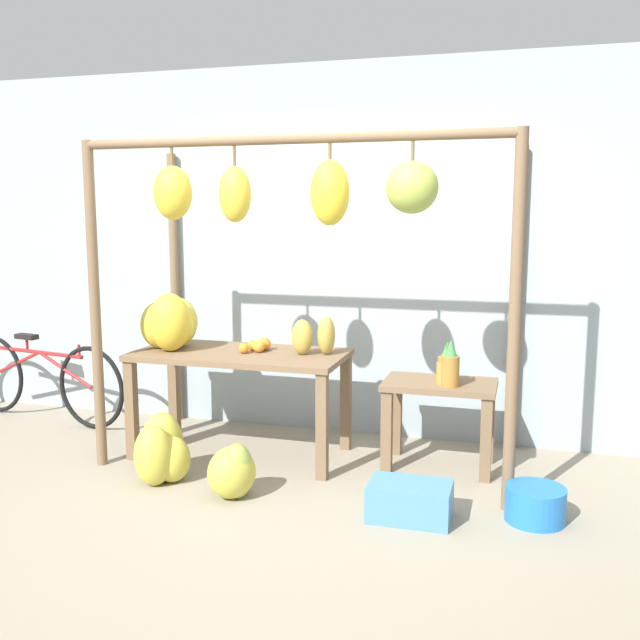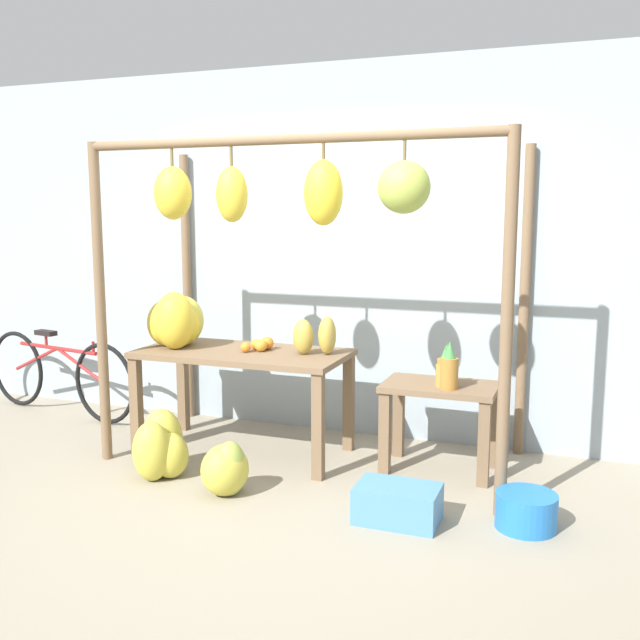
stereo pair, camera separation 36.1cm
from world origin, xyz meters
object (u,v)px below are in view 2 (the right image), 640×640
Objects in this scene: banana_pile_ground_left at (160,447)px; banana_pile_ground_right at (227,469)px; orange_pile at (260,345)px; parked_bicycle at (59,374)px; fruit_crate_white at (398,504)px; blue_bucket at (526,511)px; pineapple_cluster at (447,369)px; banana_pile_on_table at (177,322)px; papaya_pile at (315,336)px.

banana_pile_ground_left reaches higher than banana_pile_ground_right.
parked_bicycle is at bearing 172.27° from orange_pile.
orange_pile is 0.49× the size of fruit_crate_white.
banana_pile_ground_left is (-0.41, -0.66, -0.59)m from orange_pile.
orange_pile is 0.98m from banana_pile_ground_left.
blue_bucket is at bearing -13.05° from parked_bicycle.
banana_pile_ground_right is (0.15, -0.80, -0.62)m from orange_pile.
blue_bucket is 0.19× the size of parked_bicycle.
parked_bicycle is (-1.60, 0.93, 0.16)m from banana_pile_ground_left.
parked_bicycle is (-3.90, 0.90, 0.25)m from blue_bucket.
orange_pile is 0.73× the size of pineapple_cluster.
fruit_crate_white is at bearing -97.70° from pineapple_cluster.
banana_pile_on_table is 1.31m from banana_pile_ground_right.
banana_pile_ground_right is at bearing -79.60° from orange_pile.
banana_pile_on_table is 2.71m from blue_bucket.
orange_pile is 0.57× the size of banana_pile_ground_right.
fruit_crate_white is at bearing -33.26° from orange_pile.
banana_pile_on_table is 1.06× the size of banana_pile_ground_left.
banana_pile_on_table is at bearing -173.92° from orange_pile.
parked_bicycle is at bearing 149.81° from banana_pile_ground_left.
banana_pile_ground_right is at bearing -179.80° from fruit_crate_white.
parked_bicycle reaches higher than banana_pile_ground_left.
orange_pile is 0.13× the size of parked_bicycle.
banana_pile_ground_right is (-1.17, -0.81, -0.55)m from pineapple_cluster.
pineapple_cluster is 1.93m from banana_pile_ground_left.
parked_bicycle is 2.50m from papaya_pile.
parked_bicycle is at bearing 173.84° from papaya_pile.
banana_pile_on_table is 1.54m from parked_bicycle.
parked_bicycle is at bearing 175.46° from pineapple_cluster.
fruit_crate_white is at bearing -18.30° from parked_bicycle.
banana_pile_ground_left is at bearing 175.28° from fruit_crate_white.
papaya_pile is (0.83, 0.67, 0.68)m from banana_pile_ground_left.
papaya_pile is (-1.47, 0.64, 0.77)m from blue_bucket.
orange_pile reaches higher than banana_pile_ground_right.
banana_pile_on_table reaches higher than banana_pile_ground_left.
fruit_crate_white is 1.49× the size of papaya_pile.
pineapple_cluster is at bearing 131.58° from blue_bucket.
blue_bucket is (1.74, 0.17, -0.06)m from banana_pile_ground_right.
banana_pile_ground_left is at bearing 166.18° from banana_pile_ground_right.
banana_pile_on_table is at bearing -177.77° from pineapple_cluster.
pineapple_cluster is at bearing -4.54° from parked_bicycle.
papaya_pile reaches higher than pineapple_cluster.
papaya_pile is at bearing 39.12° from banana_pile_ground_left.
banana_pile_on_table is 0.30× the size of parked_bicycle.
banana_pile_on_table is 1.56× the size of blue_bucket.
parked_bicycle is (-1.39, 0.34, -0.57)m from banana_pile_on_table.
banana_pile_on_table is 0.96m from banana_pile_ground_left.
parked_bicycle is (-2.16, 1.07, 0.19)m from banana_pile_ground_right.
banana_pile_on_table is 1.05m from papaya_pile.
fruit_crate_white is (1.21, -0.79, -0.68)m from orange_pile.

